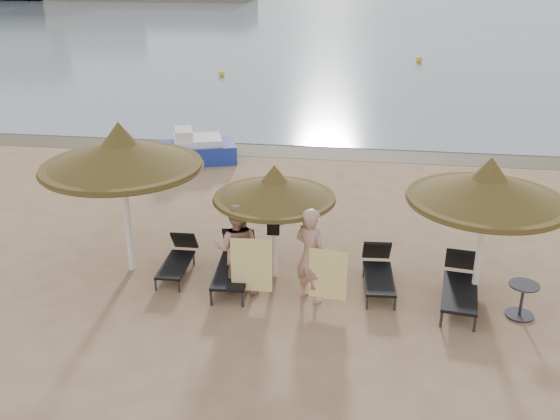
% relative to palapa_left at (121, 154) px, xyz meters
% --- Properties ---
extents(ground, '(160.00, 160.00, 0.00)m').
position_rel_palapa_left_xyz_m(ground, '(2.86, -0.45, -2.57)').
color(ground, tan).
rests_on(ground, ground).
extents(sea, '(200.00, 140.00, 0.03)m').
position_rel_palapa_left_xyz_m(sea, '(2.86, 79.55, -2.56)').
color(sea, slate).
rests_on(sea, ground).
extents(wet_sand_strip, '(200.00, 1.60, 0.01)m').
position_rel_palapa_left_xyz_m(wet_sand_strip, '(2.86, 8.95, -2.57)').
color(wet_sand_strip, brown).
rests_on(wet_sand_strip, ground).
extents(palapa_left, '(3.26, 3.26, 3.23)m').
position_rel_palapa_left_xyz_m(palapa_left, '(0.00, 0.00, 0.00)').
color(palapa_left, white).
rests_on(palapa_left, ground).
extents(palapa_center, '(2.47, 2.47, 2.44)m').
position_rel_palapa_left_xyz_m(palapa_center, '(3.06, 0.15, -0.63)').
color(palapa_center, white).
rests_on(palapa_center, ground).
extents(palapa_right, '(2.94, 2.94, 2.91)m').
position_rel_palapa_left_xyz_m(palapa_right, '(7.04, -0.24, -0.25)').
color(palapa_right, white).
rests_on(palapa_right, ground).
extents(lounger_far_left, '(0.57, 1.61, 0.71)m').
position_rel_palapa_left_xyz_m(lounger_far_left, '(1.01, 0.05, -2.25)').
color(lounger_far_left, '#2F2F34').
rests_on(lounger_far_left, ground).
extents(lounger_near_left, '(0.80, 2.07, 0.91)m').
position_rel_palapa_left_xyz_m(lounger_near_left, '(2.27, -0.09, -2.16)').
color(lounger_near_left, '#2F2F34').
rests_on(lounger_near_left, ground).
extents(lounger_near_right, '(0.69, 1.77, 0.78)m').
position_rel_palapa_left_xyz_m(lounger_near_right, '(5.19, 0.04, -2.22)').
color(lounger_near_right, '#2F2F34').
rests_on(lounger_near_right, ground).
extents(lounger_far_right, '(0.90, 2.00, 0.87)m').
position_rel_palapa_left_xyz_m(lounger_far_right, '(6.75, -0.32, -2.18)').
color(lounger_far_right, '#2F2F34').
rests_on(lounger_far_right, ground).
extents(side_table, '(0.55, 0.55, 0.67)m').
position_rel_palapa_left_xyz_m(side_table, '(7.81, -0.73, -2.26)').
color(side_table, '#2F2F34').
rests_on(side_table, ground).
extents(person_left, '(1.01, 0.67, 2.15)m').
position_rel_palapa_left_xyz_m(person_left, '(2.42, -0.55, -1.50)').
color(person_left, tan).
rests_on(person_left, ground).
extents(person_right, '(1.22, 1.13, 2.23)m').
position_rel_palapa_left_xyz_m(person_right, '(3.88, -0.70, -1.45)').
color(person_right, tan).
rests_on(person_right, ground).
extents(towel_left, '(0.80, 0.05, 1.11)m').
position_rel_palapa_left_xyz_m(towel_left, '(2.77, -0.90, -1.80)').
color(towel_left, yellow).
rests_on(towel_left, ground).
extents(towel_right, '(0.73, 0.14, 1.02)m').
position_rel_palapa_left_xyz_m(towel_right, '(4.23, -0.95, -1.86)').
color(towel_right, yellow).
rests_on(towel_right, ground).
extents(bag_patterned, '(0.32, 0.20, 0.39)m').
position_rel_palapa_left_xyz_m(bag_patterned, '(3.06, 0.33, -1.29)').
color(bag_patterned, silver).
rests_on(bag_patterned, ground).
extents(bag_dark, '(0.25, 0.10, 0.35)m').
position_rel_palapa_left_xyz_m(bag_dark, '(3.06, -0.01, -1.37)').
color(bag_dark, black).
rests_on(bag_dark, ground).
extents(pedal_boat, '(2.68, 2.09, 1.09)m').
position_rel_palapa_left_xyz_m(pedal_boat, '(-0.60, 7.42, -2.16)').
color(pedal_boat, '#1D349D').
rests_on(pedal_boat, ground).
extents(buoy_left, '(0.35, 0.35, 0.35)m').
position_rel_palapa_left_xyz_m(buoy_left, '(-3.18, 21.80, -2.40)').
color(buoy_left, gold).
rests_on(buoy_left, ground).
extents(buoy_mid, '(0.40, 0.40, 0.40)m').
position_rel_palapa_left_xyz_m(buoy_mid, '(7.65, 28.00, -2.37)').
color(buoy_mid, gold).
rests_on(buoy_mid, ground).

